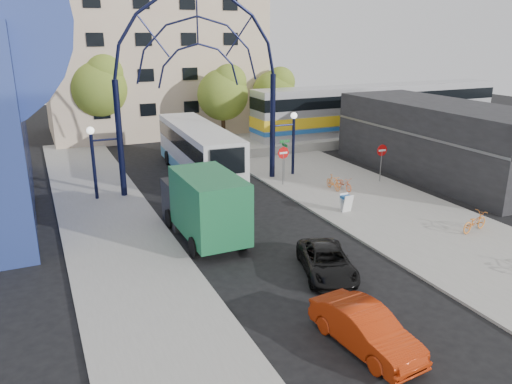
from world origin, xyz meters
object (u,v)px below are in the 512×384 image
bike_far_a (475,222)px  gateway_arch (198,50)px  do_not_enter_sign (382,154)px  tree_north_a (224,92)px  tree_north_b (99,85)px  black_suv (327,262)px  street_name_sign (285,152)px  sandwich_board (346,201)px  red_sedan (365,329)px  bike_near_a (344,184)px  tree_north_c (275,90)px  green_truck (203,204)px  train_car (380,108)px  city_bus (198,150)px  bike_near_b (333,182)px  stop_sign (283,156)px

bike_far_a → gateway_arch: bearing=25.1°
do_not_enter_sign → tree_north_a: tree_north_a is taller
tree_north_b → black_suv: tree_north_b is taller
street_name_sign → sandwich_board: bearing=-86.5°
red_sedan → bike_near_a: 16.42m
street_name_sign → tree_north_c: 16.95m
red_sedan → bike_far_a: 12.00m
tree_north_c → bike_far_a: 27.32m
tree_north_a → green_truck: 21.89m
train_car → black_suv: bearing=-131.4°
city_bus → bike_near_b: city_bus is taller
bike_near_b → bike_far_a: bike_far_a is taller
stop_sign → city_bus: city_bus is taller
do_not_enter_sign → sandwich_board: 6.85m
do_not_enter_sign → bike_near_a: 3.62m
train_car → tree_north_c: (-7.88, 5.93, 1.37)m
city_bus → red_sedan: (-1.50, -21.33, -1.14)m
gateway_arch → bike_far_a: (9.76, -13.05, -7.95)m
black_suv → red_sedan: (-1.59, -4.79, 0.10)m
bike_near_a → gateway_arch: bearing=147.5°
bike_near_b → city_bus: bearing=133.0°
tree_north_c → bike_near_b: (-4.95, -18.21, -3.69)m
gateway_arch → tree_north_a: size_ratio=1.95×
bike_near_a → bike_far_a: bike_far_a is taller
sandwich_board → green_truck: bearing=179.4°
street_name_sign → tree_north_a: 13.59m
bike_near_b → red_sedan: bearing=-119.4°
red_sedan → bike_near_b: red_sedan is taller
stop_sign → gateway_arch: bearing=157.4°
sandwich_board → tree_north_b: size_ratio=0.12×
stop_sign → city_bus: bearing=131.5°
tree_north_a → gateway_arch: bearing=-117.2°
stop_sign → bike_near_a: 4.21m
bike_near_a → stop_sign: bearing=136.5°
do_not_enter_sign → bike_far_a: size_ratio=1.34×
tree_north_b → tree_north_c: size_ratio=1.23×
stop_sign → tree_north_b: tree_north_b is taller
stop_sign → street_name_sign: size_ratio=0.89×
gateway_arch → do_not_enter_sign: bearing=-20.0°
bike_far_a → stop_sign: bearing=12.5°
gateway_arch → tree_north_b: bearing=103.7°
red_sedan → tree_north_a: bearing=70.8°
tree_north_c → black_suv: bearing=-112.3°
street_name_sign → stop_sign: bearing=-123.6°
sandwich_board → tree_north_b: bearing=111.6°
city_bus → green_truck: bearing=-104.4°
bike_near_a → black_suv: bearing=-128.9°
black_suv → gateway_arch: bearing=111.5°
black_suv → red_sedan: 5.05m
green_truck → black_suv: green_truck is taller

